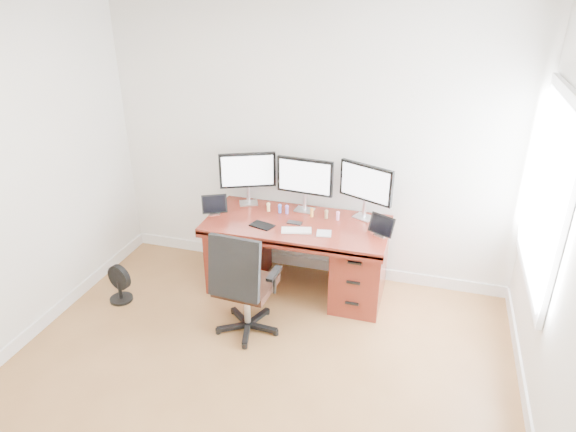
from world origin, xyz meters
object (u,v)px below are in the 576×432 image
(desk, at_px, (298,253))
(monitor_center, at_px, (305,178))
(keyboard, at_px, (296,230))
(office_chair, at_px, (244,300))
(floor_fan, at_px, (119,284))

(desk, height_order, monitor_center, monitor_center)
(keyboard, bearing_deg, office_chair, -131.71)
(monitor_center, distance_m, keyboard, 0.56)
(monitor_center, bearing_deg, floor_fan, -145.05)
(desk, xyz_separation_m, monitor_center, (-0.00, 0.24, 0.68))
(floor_fan, relative_size, keyboard, 1.38)
(floor_fan, bearing_deg, desk, 37.64)
(monitor_center, height_order, keyboard, monitor_center)
(office_chair, bearing_deg, floor_fan, 178.83)
(office_chair, bearing_deg, desk, 75.95)
(office_chair, xyz_separation_m, monitor_center, (0.25, 1.03, 0.76))
(office_chair, relative_size, floor_fan, 2.69)
(desk, xyz_separation_m, floor_fan, (-1.57, -0.68, -0.22))
(desk, distance_m, floor_fan, 1.72)
(desk, distance_m, keyboard, 0.42)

